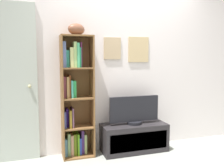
# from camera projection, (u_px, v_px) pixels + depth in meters

# --- Properties ---
(back_wall) EXTENTS (4.80, 0.08, 2.41)m
(back_wall) POSITION_uv_depth(u_px,v_px,m) (124.00, 69.00, 3.57)
(back_wall) COLOR silver
(back_wall) RESTS_ON ground
(bookshelf) EXTENTS (0.43, 0.27, 1.67)m
(bookshelf) POSITION_uv_depth(u_px,v_px,m) (74.00, 99.00, 3.25)
(bookshelf) COLOR brown
(bookshelf) RESTS_ON ground
(football) EXTENTS (0.29, 0.25, 0.16)m
(football) POSITION_uv_depth(u_px,v_px,m) (76.00, 29.00, 3.14)
(football) COLOR brown
(football) RESTS_ON bookshelf
(tv_stand) EXTENTS (0.96, 0.39, 0.41)m
(tv_stand) POSITION_uv_depth(u_px,v_px,m) (134.00, 137.00, 3.49)
(tv_stand) COLOR black
(tv_stand) RESTS_ON ground
(television) EXTENTS (0.75, 0.22, 0.41)m
(television) POSITION_uv_depth(u_px,v_px,m) (134.00, 110.00, 3.44)
(television) COLOR black
(television) RESTS_ON tv_stand
(door) EXTENTS (0.86, 0.09, 2.09)m
(door) POSITION_uv_depth(u_px,v_px,m) (3.00, 84.00, 3.04)
(door) COLOR #A7B0A7
(door) RESTS_ON ground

